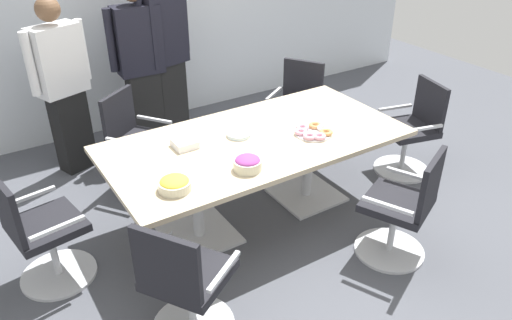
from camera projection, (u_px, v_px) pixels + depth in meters
name	position (u px, v px, depth m)	size (l,w,h in m)	color
ground_plane	(256.00, 215.00, 4.34)	(10.00, 10.00, 0.01)	#4C4F56
back_wall	(137.00, 0.00, 5.40)	(8.00, 0.10, 2.80)	silver
conference_table	(256.00, 152.00, 4.03)	(2.40, 1.20, 0.75)	#CCB793
office_chair_0	(403.00, 211.00, 3.69)	(0.71, 0.71, 0.91)	silver
office_chair_1	(412.00, 133.00, 4.81)	(0.65, 0.65, 0.91)	silver
office_chair_2	(297.00, 111.00, 5.26)	(0.74, 0.74, 0.91)	silver
office_chair_3	(137.00, 146.00, 4.58)	(0.75, 0.75, 0.91)	silver
office_chair_4	(41.00, 235.00, 3.45)	(0.62, 0.62, 0.91)	silver
office_chair_5	(185.00, 287.00, 3.02)	(0.75, 0.75, 0.91)	silver
person_standing_0	(63.00, 86.00, 4.63)	(0.60, 0.35, 1.68)	black
person_standing_1	(141.00, 65.00, 4.97)	(0.61, 0.24, 1.77)	black
person_standing_2	(166.00, 54.00, 5.10)	(0.61, 0.32, 1.86)	black
snack_bowl_candy_mix	(248.00, 163.00, 3.52)	(0.20, 0.20, 0.11)	beige
snack_bowl_chips_yellow	(175.00, 184.00, 3.30)	(0.22, 0.22, 0.09)	beige
donut_platter	(314.00, 132.00, 4.02)	(0.31, 0.31, 0.04)	white
plate_stack	(239.00, 134.00, 4.00)	(0.19, 0.19, 0.03)	white
napkin_pile	(185.00, 143.00, 3.83)	(0.17, 0.17, 0.06)	white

